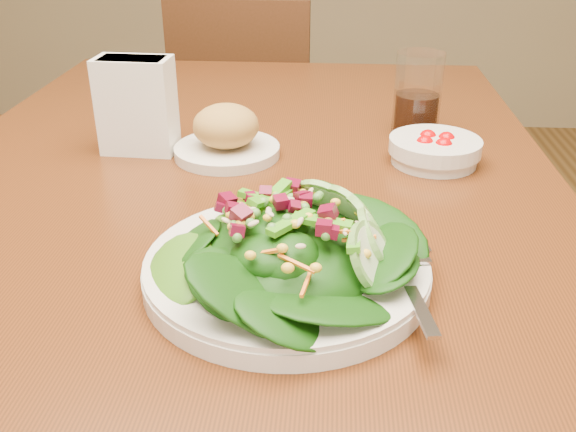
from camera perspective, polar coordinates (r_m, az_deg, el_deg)
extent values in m
cube|color=#56270D|center=(0.86, -5.02, 1.13)|extent=(0.90, 1.40, 0.04)
cylinder|color=#432211|center=(1.67, -14.47, -0.47)|extent=(0.07, 0.07, 0.71)
cylinder|color=#432211|center=(1.61, 12.92, -1.40)|extent=(0.07, 0.07, 0.71)
cube|color=#432211|center=(2.00, -3.21, 6.53)|extent=(0.41, 0.41, 0.04)
cylinder|color=#432211|center=(2.21, 1.98, 2.75)|extent=(0.04, 0.04, 0.39)
cylinder|color=#432211|center=(2.26, -6.63, 3.13)|extent=(0.04, 0.04, 0.39)
cylinder|color=#432211|center=(1.91, 1.16, -1.41)|extent=(0.04, 0.04, 0.39)
cylinder|color=#432211|center=(1.97, -8.74, -0.87)|extent=(0.04, 0.04, 0.39)
cube|color=#432211|center=(1.75, -4.43, 11.62)|extent=(0.38, 0.04, 0.43)
cylinder|color=silver|center=(0.65, -0.13, -4.92)|extent=(0.29, 0.29, 0.02)
ellipsoid|color=black|center=(0.64, -0.13, -2.56)|extent=(0.20, 0.20, 0.04)
cube|color=silver|center=(0.62, 11.04, -5.69)|extent=(0.05, 0.18, 0.01)
cylinder|color=silver|center=(0.96, -5.44, 5.78)|extent=(0.16, 0.16, 0.02)
ellipsoid|color=#A57836|center=(0.95, -5.54, 8.01)|extent=(0.10, 0.10, 0.06)
cylinder|color=silver|center=(0.95, 12.89, 5.69)|extent=(0.13, 0.13, 0.04)
sphere|color=#D60003|center=(0.96, 13.87, 6.47)|extent=(0.03, 0.03, 0.03)
sphere|color=#D60003|center=(0.96, 12.30, 6.70)|extent=(0.03, 0.03, 0.03)
sphere|color=#D60003|center=(0.94, 12.03, 6.18)|extent=(0.03, 0.03, 0.03)
sphere|color=#D60003|center=(0.93, 13.64, 5.94)|extent=(0.03, 0.03, 0.03)
cylinder|color=silver|center=(1.05, 11.45, 10.57)|extent=(0.07, 0.07, 0.13)
cylinder|color=black|center=(1.06, 11.29, 8.87)|extent=(0.07, 0.07, 0.07)
cube|color=white|center=(0.98, -13.29, 9.52)|extent=(0.11, 0.06, 0.14)
cube|color=white|center=(0.98, -13.36, 10.12)|extent=(0.09, 0.05, 0.12)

